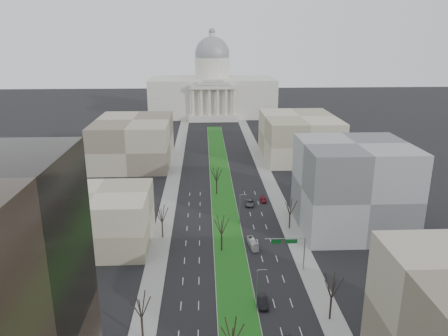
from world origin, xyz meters
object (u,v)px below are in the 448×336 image
object	(u,v)px
box_van	(253,244)
car_red	(263,200)
car_grey_far	(250,203)
car_black	(263,301)

from	to	relation	value
box_van	car_red	bearing A→B (deg)	70.00
car_grey_far	car_black	bearing A→B (deg)	-86.80
car_black	car_grey_far	world-z (taller)	car_black
car_red	car_black	bearing A→B (deg)	-96.05
car_black	car_red	world-z (taller)	car_black
car_grey_far	box_van	size ratio (longest dim) A/B	0.82
car_black	box_van	xyz separation A→B (m)	(0.76, 24.63, 0.10)
car_red	car_grey_far	bearing A→B (deg)	-146.81
car_red	box_van	size ratio (longest dim) A/B	0.66
car_black	car_grey_far	xyz separation A→B (m)	(2.85, 52.69, -0.07)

